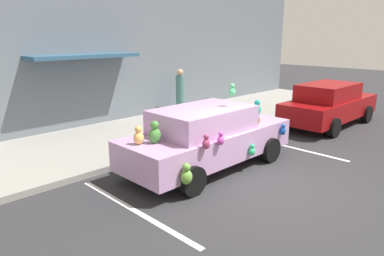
{
  "coord_description": "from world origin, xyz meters",
  "views": [
    {
      "loc": [
        -6.15,
        -4.07,
        3.2
      ],
      "look_at": [
        -0.01,
        2.13,
        0.9
      ],
      "focal_mm": 33.05,
      "sensor_mm": 36.0,
      "label": 1
    }
  ],
  "objects_px": {
    "parked_sedan_behind": "(329,104)",
    "teddy_bear_on_sidewalk": "(164,130)",
    "pedestrian_near_shopfront": "(180,93)",
    "plush_covered_car": "(208,137)"
  },
  "relations": [
    {
      "from": "plush_covered_car",
      "to": "teddy_bear_on_sidewalk",
      "type": "distance_m",
      "value": 2.27
    },
    {
      "from": "parked_sedan_behind",
      "to": "pedestrian_near_shopfront",
      "type": "relative_size",
      "value": 2.61
    },
    {
      "from": "pedestrian_near_shopfront",
      "to": "teddy_bear_on_sidewalk",
      "type": "bearing_deg",
      "value": -139.98
    },
    {
      "from": "parked_sedan_behind",
      "to": "teddy_bear_on_sidewalk",
      "type": "bearing_deg",
      "value": 157.64
    },
    {
      "from": "plush_covered_car",
      "to": "pedestrian_near_shopfront",
      "type": "xyz_separation_m",
      "value": [
        3.46,
        4.71,
        0.17
      ]
    },
    {
      "from": "teddy_bear_on_sidewalk",
      "to": "pedestrian_near_shopfront",
      "type": "distance_m",
      "value": 3.95
    },
    {
      "from": "teddy_bear_on_sidewalk",
      "to": "pedestrian_near_shopfront",
      "type": "relative_size",
      "value": 0.38
    },
    {
      "from": "parked_sedan_behind",
      "to": "pedestrian_near_shopfront",
      "type": "xyz_separation_m",
      "value": [
        -2.78,
        4.9,
        0.18
      ]
    },
    {
      "from": "plush_covered_car",
      "to": "pedestrian_near_shopfront",
      "type": "height_order",
      "value": "plush_covered_car"
    },
    {
      "from": "teddy_bear_on_sidewalk",
      "to": "pedestrian_near_shopfront",
      "type": "bearing_deg",
      "value": 40.02
    }
  ]
}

